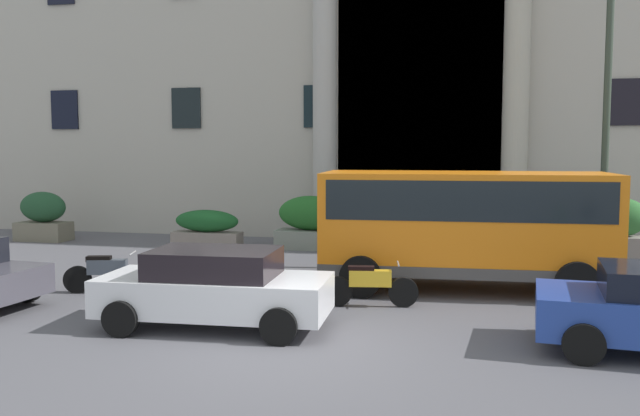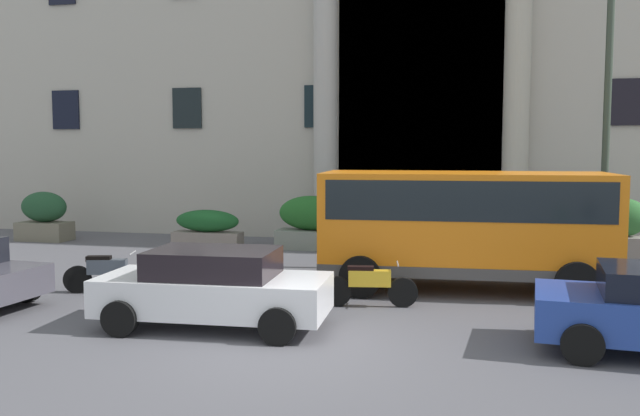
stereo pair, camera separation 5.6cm
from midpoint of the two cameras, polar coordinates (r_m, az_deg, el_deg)
name	(u,v)px [view 1 (the left image)]	position (r m, az deg, el deg)	size (l,w,h in m)	color
ground_plane	(284,358)	(10.71, -3.19, -12.50)	(80.00, 64.00, 0.12)	#515056
orange_minibus	(465,220)	(15.39, 12.00, -0.97)	(6.38, 2.95, 2.63)	orange
hedge_planter_far_west	(622,229)	(21.20, 23.97, -1.66)	(1.42, 0.95, 1.74)	slate
hedge_planter_east	(311,223)	(21.20, -0.83, -1.30)	(2.17, 0.98, 1.67)	gray
hedge_planter_far_east	(43,217)	(24.97, -22.32, -0.71)	(1.74, 0.95, 1.67)	#6D6956
hedge_planter_entrance_right	(207,230)	(21.75, -9.57, -1.80)	(2.19, 0.71, 1.21)	slate
parked_coupe_end	(215,287)	(12.18, -8.98, -6.61)	(4.11, 2.07, 1.40)	silver
motorcycle_far_end	(106,273)	(15.60, -17.69, -5.19)	(1.87, 0.72, 0.89)	black
scooter_by_planter	(368,284)	(13.64, 3.94, -6.42)	(1.91, 0.57, 0.89)	black
lamppost_plaza_centre	(608,71)	(18.55, 23.00, 10.59)	(0.40, 0.40, 8.86)	#313D31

